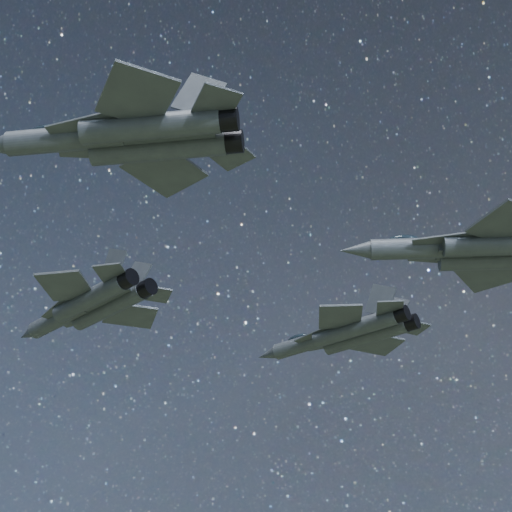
% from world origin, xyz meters
% --- Properties ---
extents(jet_lead, '(18.76, 12.72, 4.72)m').
position_xyz_m(jet_lead, '(-11.53, 0.21, 148.46)').
color(jet_lead, '#373E45').
extents(jet_left, '(18.95, 13.14, 4.76)m').
position_xyz_m(jet_left, '(6.28, 18.45, 149.87)').
color(jet_left, '#373E45').
extents(jet_right, '(19.41, 12.99, 4.91)m').
position_xyz_m(jet_right, '(4.09, -16.43, 149.34)').
color(jet_right, '#373E45').
extents(jet_slot, '(19.12, 12.59, 4.90)m').
position_xyz_m(jet_slot, '(21.93, 6.65, 148.57)').
color(jet_slot, '#373E45').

